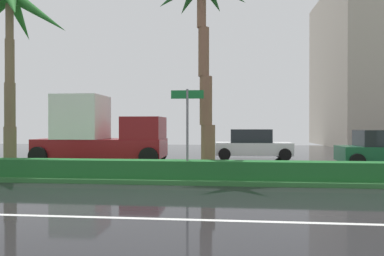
{
  "coord_description": "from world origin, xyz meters",
  "views": [
    {
      "loc": [
        0.55,
        -5.02,
        1.92
      ],
      "look_at": [
        -1.09,
        11.68,
        1.81
      ],
      "focal_mm": 32.46,
      "sensor_mm": 36.0,
      "label": 1
    }
  ],
  "objects_px": {
    "palm_tree_mid_left": "(9,20)",
    "street_name_sign": "(187,121)",
    "palm_tree_centre_left": "(202,13)",
    "car_in_traffic_leading": "(252,145)",
    "box_truck_lead": "(100,133)"
  },
  "relations": [
    {
      "from": "palm_tree_mid_left",
      "to": "street_name_sign",
      "type": "relative_size",
      "value": 2.5
    },
    {
      "from": "palm_tree_mid_left",
      "to": "palm_tree_centre_left",
      "type": "distance_m",
      "value": 7.73
    },
    {
      "from": "palm_tree_mid_left",
      "to": "car_in_traffic_leading",
      "type": "height_order",
      "value": "palm_tree_mid_left"
    },
    {
      "from": "street_name_sign",
      "to": "car_in_traffic_leading",
      "type": "bearing_deg",
      "value": 72.14
    },
    {
      "from": "palm_tree_mid_left",
      "to": "car_in_traffic_leading",
      "type": "relative_size",
      "value": 1.74
    },
    {
      "from": "palm_tree_centre_left",
      "to": "street_name_sign",
      "type": "bearing_deg",
      "value": -107.2
    },
    {
      "from": "palm_tree_mid_left",
      "to": "box_truck_lead",
      "type": "bearing_deg",
      "value": 60.41
    },
    {
      "from": "box_truck_lead",
      "to": "car_in_traffic_leading",
      "type": "bearing_deg",
      "value": 22.29
    },
    {
      "from": "palm_tree_centre_left",
      "to": "street_name_sign",
      "type": "distance_m",
      "value": 4.27
    },
    {
      "from": "palm_tree_mid_left",
      "to": "street_name_sign",
      "type": "distance_m",
      "value": 8.51
    },
    {
      "from": "palm_tree_centre_left",
      "to": "car_in_traffic_leading",
      "type": "height_order",
      "value": "palm_tree_centre_left"
    },
    {
      "from": "palm_tree_centre_left",
      "to": "car_in_traffic_leading",
      "type": "bearing_deg",
      "value": 72.03
    },
    {
      "from": "street_name_sign",
      "to": "palm_tree_centre_left",
      "type": "bearing_deg",
      "value": 72.8
    },
    {
      "from": "palm_tree_mid_left",
      "to": "car_in_traffic_leading",
      "type": "xyz_separation_m",
      "value": [
        10.13,
        7.2,
        -5.32
      ]
    },
    {
      "from": "palm_tree_centre_left",
      "to": "street_name_sign",
      "type": "height_order",
      "value": "palm_tree_centre_left"
    }
  ]
}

